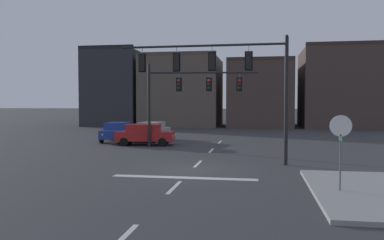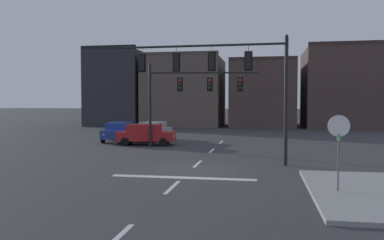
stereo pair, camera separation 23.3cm
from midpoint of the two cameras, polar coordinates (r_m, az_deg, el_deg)
ground_plane at (r=19.50m, az=0.18°, el=-7.16°), size 400.00×400.00×0.00m
sidewalk_near_corner at (r=15.85m, az=25.94°, el=-9.38°), size 5.00×8.00×0.15m
stop_bar_paint at (r=17.56m, az=-0.96°, el=-8.22°), size 6.40×0.50×0.01m
lane_centreline at (r=21.44m, az=1.12°, el=-6.26°), size 0.16×26.40×0.01m
signal_mast_near_side at (r=21.50m, az=5.09°, el=6.86°), size 9.05×0.45×6.79m
signal_mast_far_side at (r=29.40m, az=-0.54°, el=4.29°), size 7.99×1.26×6.16m
stop_sign at (r=15.01m, az=20.62°, el=-1.96°), size 0.76×0.64×2.83m
car_lot_nearside at (r=34.50m, az=-5.33°, el=-1.53°), size 2.34×4.61×1.61m
car_lot_middle at (r=34.17m, az=-10.31°, el=-1.60°), size 2.27×4.59×1.61m
car_lot_farside at (r=30.93m, az=-6.39°, el=-2.00°), size 4.57×2.22×1.61m
building_row at (r=56.51m, az=5.72°, el=4.06°), size 41.16×13.82×10.88m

